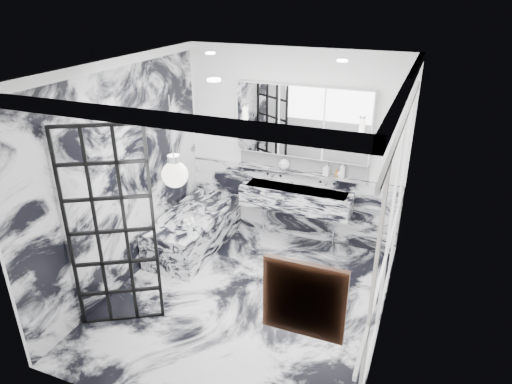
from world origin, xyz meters
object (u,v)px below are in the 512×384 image
at_px(trough_sink, 296,198).
at_px(crittall_door, 112,231).
at_px(mirror_cabinet, 303,122).
at_px(bathtub, 194,230).

bearing_deg(trough_sink, crittall_door, -118.82).
height_order(crittall_door, mirror_cabinet, mirror_cabinet).
xyz_separation_m(trough_sink, mirror_cabinet, (-0.00, 0.17, 1.09)).
height_order(mirror_cabinet, bathtub, mirror_cabinet).
distance_m(trough_sink, mirror_cabinet, 1.10).
relative_size(crittall_door, trough_sink, 1.45).
xyz_separation_m(crittall_door, bathtub, (-0.01, 1.72, -0.88)).
relative_size(crittall_door, bathtub, 1.40).
bearing_deg(mirror_cabinet, trough_sink, -90.00).
relative_size(mirror_cabinet, bathtub, 1.15).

